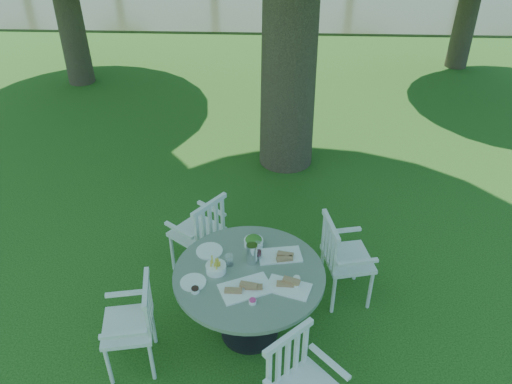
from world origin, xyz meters
TOP-DOWN VIEW (x-y plane):
  - ground at (0.00, 0.00)m, footprint 140.00×140.00m
  - table at (-0.01, -1.01)m, footprint 1.37×1.37m
  - chair_ne at (0.87, -0.48)m, footprint 0.55×0.58m
  - chair_nw at (-0.55, -0.14)m, footprint 0.66×0.67m
  - chair_sw at (-0.96, -1.39)m, footprint 0.52×0.54m
  - chair_se at (0.41, -1.94)m, footprint 0.67×0.67m
  - tableware at (-0.04, -0.93)m, footprint 1.16×0.90m

SIDE VIEW (x-z plane):
  - ground at x=0.00m, z-range 0.00..0.00m
  - chair_sw at x=-0.96m, z-range 0.08..1.01m
  - chair_se at x=0.41m, z-range 0.09..1.05m
  - chair_nw at x=-0.55m, z-range 0.09..1.06m
  - chair_ne at x=0.87m, z-range 0.09..1.06m
  - table at x=-0.01m, z-range 0.24..1.02m
  - tableware at x=-0.04m, z-range 0.72..0.92m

